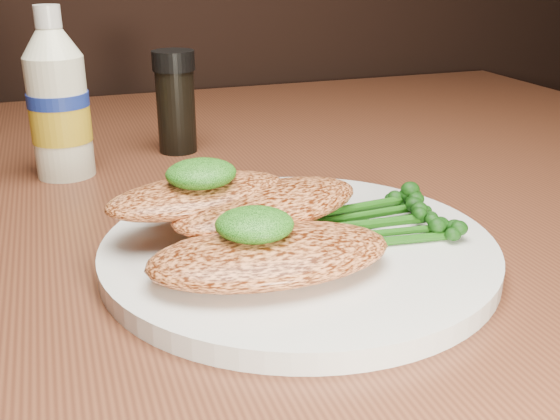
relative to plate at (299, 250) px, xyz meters
name	(u,v)px	position (x,y,z in m)	size (l,w,h in m)	color
plate	(299,250)	(0.00, 0.00, 0.00)	(0.27, 0.27, 0.01)	white
chicken_front	(271,255)	(-0.03, -0.04, 0.02)	(0.15, 0.08, 0.02)	#EE874B
chicken_mid	(268,205)	(-0.01, 0.02, 0.03)	(0.15, 0.07, 0.02)	#EE874B
chicken_back	(198,195)	(-0.06, 0.04, 0.03)	(0.13, 0.07, 0.02)	#EE874B
pesto_front	(255,224)	(-0.04, -0.03, 0.04)	(0.05, 0.04, 0.02)	#0B3507
pesto_back	(201,173)	(-0.06, 0.04, 0.05)	(0.05, 0.04, 0.02)	#0B3507
broccolini_bundle	(363,216)	(0.05, 0.00, 0.02)	(0.12, 0.09, 0.02)	#1C5312
mayo_bottle	(57,94)	(-0.14, 0.24, 0.07)	(0.05, 0.05, 0.15)	white
pepper_grinder	(176,102)	(-0.03, 0.28, 0.05)	(0.04, 0.04, 0.10)	black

